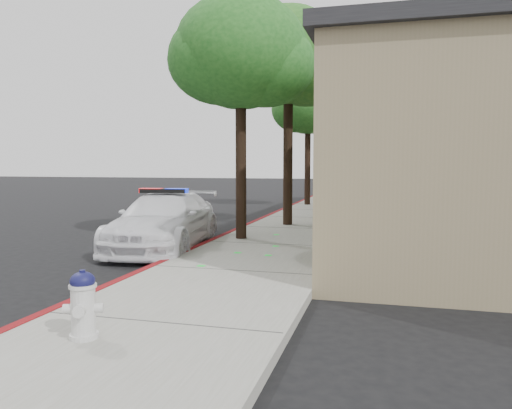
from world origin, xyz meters
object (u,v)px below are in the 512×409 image
(police_car, at_px, (164,221))
(street_tree_mid, at_px, (289,61))
(clapboard_building, at_px, (464,161))
(fire_hydrant, at_px, (83,304))
(street_tree_near, at_px, (241,57))
(street_tree_far, at_px, (308,108))

(police_car, xyz_separation_m, street_tree_mid, (2.21, 4.31, 4.51))
(clapboard_building, relative_size, police_car, 4.35)
(fire_hydrant, bearing_deg, clapboard_building, 46.07)
(fire_hydrant, relative_size, street_tree_near, 0.12)
(clapboard_building, distance_m, street_tree_near, 8.41)
(street_tree_near, height_order, street_tree_mid, street_tree_mid)
(police_car, height_order, fire_hydrant, police_car)
(clapboard_building, distance_m, street_tree_far, 8.51)
(street_tree_mid, xyz_separation_m, street_tree_far, (-0.59, 7.67, -0.57))
(police_car, bearing_deg, street_tree_far, 75.33)
(police_car, relative_size, street_tree_far, 0.81)
(police_car, bearing_deg, street_tree_near, 27.56)
(street_tree_near, xyz_separation_m, street_tree_far, (0.01, 10.87, -0.07))
(street_tree_far, bearing_deg, street_tree_near, -90.07)
(police_car, xyz_separation_m, street_tree_far, (1.62, 11.98, 3.94))
(clapboard_building, xyz_separation_m, fire_hydrant, (-5.59, -12.71, -1.60))
(clapboard_building, bearing_deg, street_tree_near, -138.27)
(fire_hydrant, bearing_deg, police_car, 87.53)
(clapboard_building, distance_m, street_tree_mid, 6.55)
(fire_hydrant, distance_m, street_tree_far, 18.71)
(street_tree_mid, relative_size, street_tree_far, 1.12)
(police_car, distance_m, street_tree_mid, 6.62)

